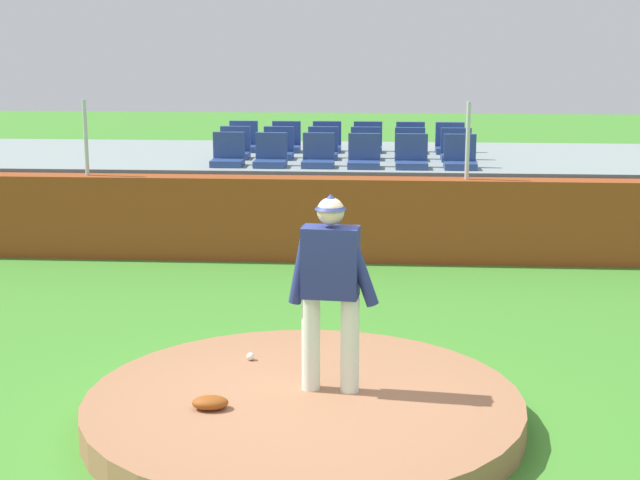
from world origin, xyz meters
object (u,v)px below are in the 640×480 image
(stadium_chair_3, at_px, (364,157))
(stadium_chair_15, at_px, (368,142))
(stadium_chair_2, at_px, (318,156))
(stadium_chair_17, at_px, (450,143))
(stadium_chair_16, at_px, (410,143))
(fielding_glove, at_px, (210,403))
(stadium_chair_0, at_px, (228,155))
(pitcher, at_px, (330,278))
(stadium_chair_1, at_px, (271,156))
(stadium_chair_10, at_px, (410,150))
(stadium_chair_12, at_px, (243,142))
(stadium_chair_5, at_px, (460,158))
(stadium_chair_6, at_px, (235,148))
(baseball, at_px, (250,356))
(stadium_chair_7, at_px, (278,149))
(stadium_chair_14, at_px, (327,142))
(stadium_chair_13, at_px, (286,142))
(stadium_chair_4, at_px, (412,157))
(stadium_chair_11, at_px, (456,150))
(stadium_chair_9, at_px, (366,149))
(stadium_chair_8, at_px, (323,149))

(stadium_chair_3, distance_m, stadium_chair_15, 1.84)
(stadium_chair_2, xyz_separation_m, stadium_chair_15, (0.71, 1.81, 0.00))
(stadium_chair_17, bearing_deg, stadium_chair_16, -1.66)
(fielding_glove, height_order, stadium_chair_0, stadium_chair_0)
(pitcher, bearing_deg, stadium_chair_1, 106.75)
(stadium_chair_15, bearing_deg, stadium_chair_1, 51.86)
(stadium_chair_10, bearing_deg, pitcher, 83.77)
(stadium_chair_12, bearing_deg, fielding_glove, 96.47)
(stadium_chair_5, xyz_separation_m, stadium_chair_12, (-3.53, 1.81, 0.00))
(fielding_glove, height_order, stadium_chair_6, stadium_chair_6)
(baseball, bearing_deg, stadium_chair_7, 94.02)
(stadium_chair_16, xyz_separation_m, stadium_chair_17, (0.66, -0.02, 0.00))
(stadium_chair_12, distance_m, stadium_chair_14, 1.42)
(pitcher, distance_m, stadium_chair_15, 8.54)
(stadium_chair_0, distance_m, stadium_chair_13, 1.90)
(stadium_chair_14, bearing_deg, stadium_chair_17, 178.84)
(stadium_chair_3, bearing_deg, stadium_chair_7, -33.14)
(stadium_chair_2, bearing_deg, stadium_chair_13, -69.28)
(stadium_chair_4, height_order, stadium_chair_7, same)
(stadium_chair_17, bearing_deg, stadium_chair_1, 32.34)
(stadium_chair_4, distance_m, stadium_chair_12, 3.35)
(stadium_chair_13, distance_m, stadium_chair_14, 0.69)
(stadium_chair_11, bearing_deg, stadium_chair_15, -33.91)
(stadium_chair_2, xyz_separation_m, stadium_chair_16, (1.43, 1.79, 0.00))
(stadium_chair_2, distance_m, stadium_chair_13, 1.90)
(stadium_chair_2, relative_size, stadium_chair_11, 1.00)
(stadium_chair_6, xyz_separation_m, stadium_chair_16, (2.84, 0.91, 0.00))
(baseball, bearing_deg, stadium_chair_10, 76.76)
(fielding_glove, height_order, stadium_chair_9, stadium_chair_9)
(fielding_glove, xyz_separation_m, stadium_chair_2, (0.39, 7.22, 1.08))
(pitcher, bearing_deg, stadium_chair_17, 85.71)
(fielding_glove, height_order, stadium_chair_11, stadium_chair_11)
(stadium_chair_8, bearing_deg, stadium_chair_12, -31.51)
(stadium_chair_6, height_order, stadium_chair_11, same)
(stadium_chair_4, relative_size, stadium_chair_8, 1.00)
(stadium_chair_4, bearing_deg, fielding_glove, 75.99)
(baseball, bearing_deg, stadium_chair_8, 88.10)
(stadium_chair_2, relative_size, stadium_chair_12, 1.00)
(pitcher, bearing_deg, stadium_chair_6, 110.47)
(stadium_chair_9, distance_m, stadium_chair_13, 1.62)
(stadium_chair_2, relative_size, stadium_chair_3, 1.00)
(stadium_chair_15, xyz_separation_m, stadium_chair_16, (0.72, -0.03, 0.00))
(stadium_chair_8, relative_size, stadium_chair_15, 1.00)
(stadium_chair_7, bearing_deg, stadium_chair_8, -177.51)
(stadium_chair_1, bearing_deg, pitcher, 100.90)
(stadium_chair_2, bearing_deg, stadium_chair_9, -127.13)
(stadium_chair_10, bearing_deg, stadium_chair_3, 52.01)
(pitcher, distance_m, stadium_chair_5, 6.87)
(baseball, bearing_deg, stadium_chair_3, 81.32)
(stadium_chair_6, bearing_deg, stadium_chair_11, 179.75)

